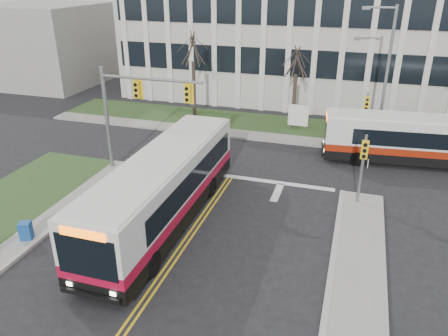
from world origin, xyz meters
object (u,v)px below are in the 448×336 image
directory_sign (298,116)px  bus_main (164,190)px  streetlight (385,70)px  newspaper_box_blue (26,232)px  bus_cross (417,141)px

directory_sign → bus_main: 15.56m
directory_sign → streetlight: bearing=-13.2°
streetlight → newspaper_box_blue: 23.17m
streetlight → bus_cross: streetlight is taller
bus_main → newspaper_box_blue: 6.35m
streetlight → bus_cross: bearing=-48.7°
streetlight → bus_main: (-9.65, -13.70, -3.53)m
newspaper_box_blue → bus_main: bearing=11.4°
bus_cross → newspaper_box_blue: (-17.20, -14.48, -1.00)m
newspaper_box_blue → bus_cross: bearing=17.6°
newspaper_box_blue → streetlight: bearing=26.7°
streetlight → bus_cross: (2.37, -2.69, -3.72)m
bus_main → streetlight: bearing=55.0°
streetlight → newspaper_box_blue: size_ratio=9.68×
directory_sign → newspaper_box_blue: (-9.30, -18.47, -0.70)m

